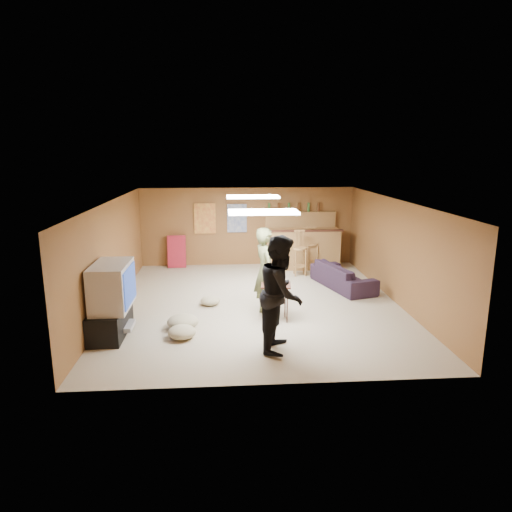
{
  "coord_description": "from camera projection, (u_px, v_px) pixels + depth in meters",
  "views": [
    {
      "loc": [
        -0.69,
        -9.29,
        3.19
      ],
      "look_at": [
        0.0,
        0.2,
        1.0
      ],
      "focal_mm": 32.0,
      "sensor_mm": 36.0,
      "label": 1
    }
  ],
  "objects": [
    {
      "name": "ceiling_panel_front",
      "position": [
        263.0,
        212.0,
        7.85
      ],
      "size": [
        1.2,
        0.6,
        0.04
      ],
      "primitive_type": "cube",
      "color": "white",
      "rests_on": "ceiling"
    },
    {
      "name": "bar_stool_left",
      "position": [
        300.0,
        252.0,
        11.9
      ],
      "size": [
        0.44,
        0.44,
        1.26
      ],
      "primitive_type": null,
      "rotation": [
        0.0,
        0.0,
        0.12
      ],
      "color": "olive",
      "rests_on": "ground"
    },
    {
      "name": "poster_right",
      "position": [
        237.0,
        218.0,
        12.84
      ],
      "size": [
        0.55,
        0.03,
        0.8
      ],
      "primitive_type": "cube",
      "color": "#334C99",
      "rests_on": "wall_back"
    },
    {
      "name": "sofa",
      "position": [
        343.0,
        276.0,
        10.9
      ],
      "size": [
        1.26,
        2.07,
        0.57
      ],
      "primitive_type": "imported",
      "rotation": [
        0.0,
        0.0,
        1.85
      ],
      "color": "black",
      "rests_on": "ground"
    },
    {
      "name": "tv_screen",
      "position": [
        130.0,
        285.0,
        7.97
      ],
      "size": [
        0.02,
        0.95,
        0.65
      ],
      "primitive_type": "cube",
      "color": "navy",
      "rests_on": "tv_body"
    },
    {
      "name": "ceiling",
      "position": [
        257.0,
        201.0,
        9.3
      ],
      "size": [
        6.0,
        7.0,
        0.02
      ],
      "primitive_type": "cube",
      "color": "silver",
      "rests_on": "ground"
    },
    {
      "name": "cushion_far",
      "position": [
        182.0,
        332.0,
        7.96
      ],
      "size": [
        0.62,
        0.62,
        0.22
      ],
      "primitive_type": "ellipsoid",
      "rotation": [
        0.0,
        0.0,
        -0.3
      ],
      "color": "tan",
      "rests_on": "ground"
    },
    {
      "name": "cup_red_far",
      "position": [
        280.0,
        282.0,
        8.57
      ],
      "size": [
        0.09,
        0.09,
        0.12
      ],
      "primitive_type": "cylinder",
      "rotation": [
        0.0,
        0.0,
        -0.12
      ],
      "color": "#B70E0C",
      "rests_on": "tray_table"
    },
    {
      "name": "tv_body",
      "position": [
        112.0,
        286.0,
        7.95
      ],
      "size": [
        0.6,
        1.1,
        0.8
      ],
      "primitive_type": "cube",
      "color": "#B2B2B7",
      "rests_on": "tv_stand"
    },
    {
      "name": "bar_lip",
      "position": [
        305.0,
        231.0,
        12.28
      ],
      "size": [
        2.1,
        0.12,
        0.05
      ],
      "primitive_type": "cube",
      "color": "#3A1C12",
      "rests_on": "bar_counter"
    },
    {
      "name": "folding_chair_stack",
      "position": [
        177.0,
        252.0,
        12.76
      ],
      "size": [
        0.5,
        0.26,
        0.91
      ],
      "primitive_type": "cube",
      "rotation": [
        -0.14,
        0.0,
        0.0
      ],
      "color": "#B02033",
      "rests_on": "ground"
    },
    {
      "name": "ground",
      "position": [
        257.0,
        303.0,
        9.8
      ],
      "size": [
        7.0,
        7.0,
        0.0
      ],
      "primitive_type": "plane",
      "color": "tan",
      "rests_on": "ground"
    },
    {
      "name": "ceiling_panel_back",
      "position": [
        253.0,
        197.0,
        10.48
      ],
      "size": [
        1.2,
        0.6,
        0.04
      ],
      "primitive_type": "cube",
      "color": "white",
      "rests_on": "ceiling"
    },
    {
      "name": "cup_blue",
      "position": [
        283.0,
        280.0,
        8.74
      ],
      "size": [
        0.11,
        0.11,
        0.12
      ],
      "primitive_type": "cylinder",
      "rotation": [
        0.0,
        0.0,
        -0.32
      ],
      "color": "#163C9B",
      "rests_on": "tray_table"
    },
    {
      "name": "wall_back",
      "position": [
        248.0,
        227.0,
        12.95
      ],
      "size": [
        6.0,
        0.02,
        2.2
      ],
      "primitive_type": "cube",
      "color": "brown",
      "rests_on": "ground"
    },
    {
      "name": "bottle_row",
      "position": [
        294.0,
        207.0,
        12.8
      ],
      "size": [
        1.48,
        0.08,
        0.26
      ],
      "primitive_type": null,
      "color": "#3F7233",
      "rests_on": "bar_shelf"
    },
    {
      "name": "bar_stool_right",
      "position": [
        312.0,
        250.0,
        12.47
      ],
      "size": [
        0.45,
        0.45,
        1.11
      ],
      "primitive_type": null,
      "rotation": [
        0.0,
        0.0,
        0.35
      ],
      "color": "olive",
      "rests_on": "ground"
    },
    {
      "name": "bar_shelf",
      "position": [
        301.0,
        213.0,
        12.87
      ],
      "size": [
        2.0,
        0.18,
        0.05
      ],
      "primitive_type": "cube",
      "color": "olive",
      "rests_on": "bar_backing"
    },
    {
      "name": "cushion_near_tv",
      "position": [
        183.0,
        322.0,
        8.39
      ],
      "size": [
        0.71,
        0.71,
        0.26
      ],
      "primitive_type": "ellipsoid",
      "rotation": [
        0.0,
        0.0,
        -0.27
      ],
      "color": "tan",
      "rests_on": "ground"
    },
    {
      "name": "dvd_box",
      "position": [
        123.0,
        326.0,
        8.13
      ],
      "size": [
        0.35,
        0.5,
        0.08
      ],
      "primitive_type": "cube",
      "color": "#B2B2B7",
      "rests_on": "tv_stand"
    },
    {
      "name": "bar_backing",
      "position": [
        300.0,
        223.0,
        12.96
      ],
      "size": [
        2.0,
        0.14,
        0.6
      ],
      "primitive_type": "cube",
      "color": "olive",
      "rests_on": "bar_counter"
    },
    {
      "name": "tray_table",
      "position": [
        276.0,
        302.0,
        8.74
      ],
      "size": [
        0.61,
        0.51,
        0.72
      ],
      "primitive_type": "cube",
      "rotation": [
        0.0,
        0.0,
        -0.12
      ],
      "color": "#3A1C12",
      "rests_on": "ground"
    },
    {
      "name": "cushion_mid",
      "position": [
        210.0,
        301.0,
        9.68
      ],
      "size": [
        0.53,
        0.53,
        0.18
      ],
      "primitive_type": "ellipsoid",
      "rotation": [
        0.0,
        0.0,
        -0.36
      ],
      "color": "tan",
      "rests_on": "ground"
    },
    {
      "name": "wall_front",
      "position": [
        276.0,
        310.0,
        6.15
      ],
      "size": [
        6.0,
        0.02,
        2.2
      ],
      "primitive_type": "cube",
      "color": "brown",
      "rests_on": "ground"
    },
    {
      "name": "bar_counter",
      "position": [
        303.0,
        249.0,
        12.65
      ],
      "size": [
        2.0,
        0.6,
        1.1
      ],
      "primitive_type": "cube",
      "color": "olive",
      "rests_on": "ground"
    },
    {
      "name": "tv_stand",
      "position": [
        110.0,
        321.0,
        8.09
      ],
      "size": [
        0.55,
        1.3,
        0.5
      ],
      "primitive_type": "cube",
      "color": "black",
      "rests_on": "ground"
    },
    {
      "name": "person_olive",
      "position": [
        265.0,
        272.0,
        8.94
      ],
      "size": [
        0.56,
        0.72,
        1.77
      ],
      "primitive_type": "imported",
      "rotation": [
        0.0,
        0.0,
        1.81
      ],
      "color": "#575E36",
      "rests_on": "ground"
    },
    {
      "name": "cup_red_near",
      "position": [
        270.0,
        280.0,
        8.7
      ],
      "size": [
        0.1,
        0.1,
        0.12
      ],
      "primitive_type": "cylinder",
      "rotation": [
        0.0,
        0.0,
        -0.19
      ],
      "color": "#B70E0C",
      "rests_on": "tray_table"
    },
    {
      "name": "wall_left",
      "position": [
        111.0,
        256.0,
        9.34
      ],
      "size": [
        0.02,
        7.0,
        2.2
      ],
      "primitive_type": "cube",
      "color": "brown",
      "rests_on": "ground"
    },
    {
      "name": "wall_right",
      "position": [
        396.0,
        251.0,
        9.76
      ],
      "size": [
        0.02,
        7.0,
        2.2
      ],
      "primitive_type": "cube",
      "color": "brown",
      "rests_on": "ground"
    },
    {
      "name": "poster_left",
      "position": [
        205.0,
        219.0,
        12.77
      ],
      "size": [
        0.6,
        0.03,
        0.85
      ],
      "primitive_type": "cube",
      "color": "#BF3F26",
      "rests_on": "wall_back"
    },
    {
      "name": "person_black",
      "position": [
        281.0,
        293.0,
        7.36
      ],
      "size": [
        0.95,
        1.09,
        1.9
      ],
      "primitive_type": "imported",
      "rotation": [
        0.0,
        0.0,
        1.3
      ],
      "color": "black",
      "rests_on": "ground"
    }
  ]
}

